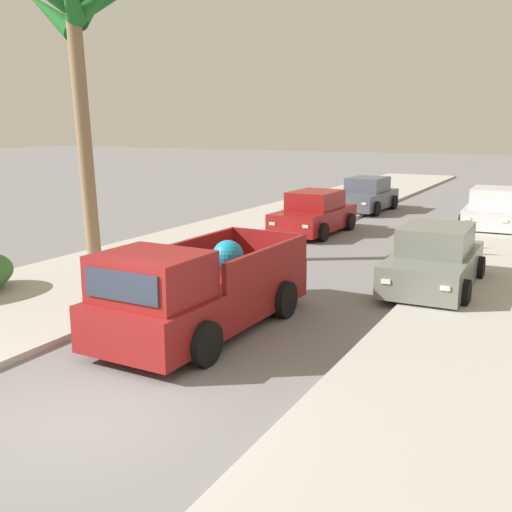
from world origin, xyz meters
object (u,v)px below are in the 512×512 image
(car_left_near, at_px, (314,214))
(pickup_truck, at_px, (199,293))
(car_right_near, at_px, (367,195))
(car_right_mid, at_px, (492,210))
(car_left_mid, at_px, (434,260))
(palm_tree_left_mid, at_px, (78,32))

(car_left_near, bearing_deg, pickup_truck, -78.74)
(car_left_near, height_order, car_right_near, same)
(pickup_truck, height_order, car_right_mid, pickup_truck)
(car_right_near, distance_m, car_right_mid, 6.15)
(car_left_near, relative_size, car_right_near, 1.00)
(car_left_near, xyz_separation_m, car_left_mid, (5.47, -5.80, 0.00))
(pickup_truck, xyz_separation_m, car_right_mid, (3.38, 15.31, -0.07))
(car_left_near, distance_m, car_right_mid, 7.00)
(car_right_near, relative_size, car_right_mid, 1.00)
(car_left_mid, distance_m, palm_tree_left_mid, 10.87)
(car_left_near, xyz_separation_m, car_right_mid, (5.58, 4.22, 0.00))
(car_right_near, height_order, car_right_mid, same)
(car_right_near, xyz_separation_m, car_right_mid, (5.69, -2.34, 0.00))
(car_right_mid, bearing_deg, palm_tree_left_mid, -128.11)
(car_left_near, relative_size, car_right_mid, 1.00)
(car_left_mid, bearing_deg, car_right_mid, 89.37)
(car_left_near, relative_size, car_left_mid, 1.00)
(car_left_near, distance_m, car_right_near, 6.56)
(car_right_near, bearing_deg, car_left_mid, -65.72)
(pickup_truck, bearing_deg, car_right_near, 97.46)
(car_left_mid, distance_m, car_right_mid, 10.03)
(car_right_mid, distance_m, palm_tree_left_mid, 16.03)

